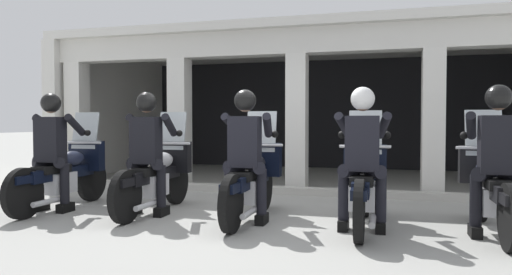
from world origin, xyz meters
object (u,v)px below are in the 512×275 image
motorcycle_center (252,178)px  police_officer_right (362,146)px  police_officer_left (147,143)px  motorcycle_far_right (491,186)px  police_officer_far_left (52,142)px  police_officer_center (246,144)px  motorcycle_left (158,174)px  bollard_kerbside (42,159)px  police_officer_far_right (497,148)px  motorcycle_right (363,183)px  motorcycle_far_left (67,172)px

motorcycle_center → police_officer_right: size_ratio=1.29×
police_officer_left → motorcycle_far_right: size_ratio=0.78×
police_officer_far_left → police_officer_right: size_ratio=1.00×
police_officer_center → motorcycle_left: bearing=145.0°
police_officer_far_left → motorcycle_left: bearing=6.3°
police_officer_far_left → bollard_kerbside: (-1.99, 2.14, -0.44)m
police_officer_far_left → police_officer_left: 1.36m
police_officer_far_left → motorcycle_left: (1.36, 0.40, -0.44)m
motorcycle_far_right → police_officer_far_left: bearing=175.5°
motorcycle_left → police_officer_center: police_officer_center is taller
motorcycle_center → police_officer_far_right: bearing=-24.7°
bollard_kerbside → police_officer_center: bearing=-24.5°
police_officer_left → bollard_kerbside: bearing=139.3°
police_officer_center → bollard_kerbside: bearing=136.8°
motorcycle_right → police_officer_far_right: police_officer_far_right is taller
motorcycle_left → bollard_kerbside: (-3.34, 1.75, -0.00)m
motorcycle_left → bollard_kerbside: 3.77m
motorcycle_far_left → police_officer_far_left: size_ratio=1.29×
bollard_kerbside → police_officer_far_left: bearing=-47.1°
motorcycle_left → motorcycle_center: (1.35, -0.11, 0.00)m
police_officer_far_left → bollard_kerbside: size_ratio=1.58×
police_officer_far_right → bollard_kerbside: 7.72m
motorcycle_far_left → bollard_kerbside: size_ratio=2.03×
police_officer_far_left → motorcycle_far_left: bearing=79.7°
motorcycle_left → bollard_kerbside: bearing=143.0°
police_officer_left → motorcycle_far_right: (4.06, 0.17, -0.44)m
motorcycle_far_left → motorcycle_far_right: bearing=-10.1°
police_officer_far_left → police_officer_left: size_ratio=1.00×
motorcycle_far_left → motorcycle_right: same height
police_officer_right → motorcycle_left: bearing=155.9°
motorcycle_center → motorcycle_left: bearing=156.6°
police_officer_far_left → motorcycle_center: (2.71, 0.28, -0.44)m
motorcycle_center → motorcycle_right: (1.35, -0.06, 0.00)m
police_officer_left → police_officer_center: (1.35, -0.11, 0.00)m
motorcycle_far_left → motorcycle_far_right: same height
motorcycle_center → police_officer_right: (1.35, -0.34, 0.44)m
bollard_kerbside → motorcycle_left: bearing=-27.6°
police_officer_far_right → motorcycle_left: bearing=166.9°
motorcycle_left → police_officer_right: size_ratio=1.29×
police_officer_far_left → police_officer_left: bearing=-5.3°
motorcycle_left → motorcycle_far_right: size_ratio=1.00×
motorcycle_far_left → bollard_kerbside: 2.72m
bollard_kerbside → police_officer_left: bearing=-31.3°
motorcycle_far_left → police_officer_far_left: (-0.00, -0.28, 0.44)m
police_officer_center → police_officer_right: same height
police_officer_right → motorcycle_far_left: bearing=160.7°
motorcycle_far_right → motorcycle_center: bearing=172.4°
police_officer_far_left → police_officer_far_right: size_ratio=1.00×
motorcycle_far_left → police_officer_left: (1.35, -0.17, 0.44)m
motorcycle_center → police_officer_center: police_officer_center is taller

